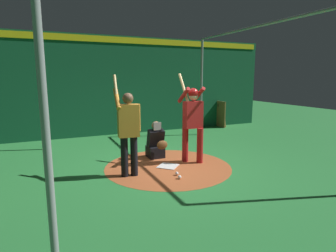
{
  "coord_description": "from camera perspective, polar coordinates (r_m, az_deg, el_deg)",
  "views": [
    {
      "loc": [
        5.65,
        -2.52,
        2.05
      ],
      "look_at": [
        0.0,
        0.0,
        0.95
      ],
      "focal_mm": 29.9,
      "sensor_mm": 36.0,
      "label": 1
    }
  ],
  "objects": [
    {
      "name": "ground_plane",
      "position": [
        6.51,
        0.0,
        -8.26
      ],
      "size": [
        27.83,
        27.83,
        0.0
      ],
      "primitive_type": "plane",
      "color": "#287A38"
    },
    {
      "name": "dirt_circle",
      "position": [
        6.51,
        0.0,
        -8.23
      ],
      "size": [
        2.89,
        2.89,
        0.01
      ],
      "primitive_type": "cylinder",
      "color": "#AD562D",
      "rests_on": "ground"
    },
    {
      "name": "home_plate",
      "position": [
        6.51,
        0.0,
        -8.16
      ],
      "size": [
        0.59,
        0.59,
        0.01
      ],
      "primitive_type": "cube",
      "rotation": [
        0.0,
        0.0,
        0.79
      ],
      "color": "white",
      "rests_on": "dirt_circle"
    },
    {
      "name": "batter",
      "position": [
        6.64,
        5.02,
        1.71
      ],
      "size": [
        0.68,
        0.49,
        2.12
      ],
      "color": "maroon",
      "rests_on": "ground"
    },
    {
      "name": "catcher",
      "position": [
        7.11,
        -2.47,
        -3.6
      ],
      "size": [
        0.58,
        0.4,
        0.94
      ],
      "color": "black",
      "rests_on": "ground"
    },
    {
      "name": "visitor",
      "position": [
        5.73,
        -8.1,
        -0.52
      ],
      "size": [
        0.56,
        0.51,
        2.09
      ],
      "rotation": [
        0.0,
        0.0,
        -0.1
      ],
      "color": "black",
      "rests_on": "ground"
    },
    {
      "name": "back_wall",
      "position": [
        10.14,
        -9.75,
        8.12
      ],
      "size": [
        0.22,
        11.83,
        3.42
      ],
      "color": "#145133",
      "rests_on": "ground"
    },
    {
      "name": "cage_frame",
      "position": [
        6.19,
        0.0,
        12.37
      ],
      "size": [
        5.7,
        5.12,
        3.33
      ],
      "color": "gray",
      "rests_on": "ground"
    },
    {
      "name": "bat_rack",
      "position": [
        11.73,
        10.46,
        2.31
      ],
      "size": [
        0.82,
        0.2,
        1.05
      ],
      "color": "olive",
      "rests_on": "ground"
    },
    {
      "name": "baseball_0",
      "position": [
        5.95,
        1.82,
        -9.65
      ],
      "size": [
        0.07,
        0.07,
        0.07
      ],
      "primitive_type": "sphere",
      "color": "white",
      "rests_on": "dirt_circle"
    },
    {
      "name": "baseball_1",
      "position": [
        5.75,
        2.37,
        -10.36
      ],
      "size": [
        0.07,
        0.07,
        0.07
      ],
      "primitive_type": "sphere",
      "color": "white",
      "rests_on": "dirt_circle"
    }
  ]
}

